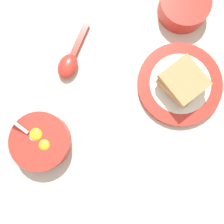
% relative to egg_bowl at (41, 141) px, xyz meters
% --- Properties ---
extents(ground_plane, '(3.00, 3.00, 0.00)m').
position_rel_egg_bowl_xyz_m(ground_plane, '(0.21, 0.18, -0.03)').
color(ground_plane, beige).
extents(egg_bowl, '(0.14, 0.14, 0.08)m').
position_rel_egg_bowl_xyz_m(egg_bowl, '(0.00, 0.00, 0.00)').
color(egg_bowl, red).
rests_on(egg_bowl, ground_plane).
extents(toast_plate, '(0.21, 0.21, 0.02)m').
position_rel_egg_bowl_xyz_m(toast_plate, '(0.33, 0.14, -0.02)').
color(toast_plate, red).
rests_on(toast_plate, ground_plane).
extents(toast_sandwich, '(0.13, 0.13, 0.06)m').
position_rel_egg_bowl_xyz_m(toast_sandwich, '(0.33, 0.14, 0.02)').
color(toast_sandwich, tan).
rests_on(toast_sandwich, toast_plate).
extents(soup_spoon, '(0.08, 0.15, 0.03)m').
position_rel_egg_bowl_xyz_m(soup_spoon, '(0.06, 0.20, -0.01)').
color(soup_spoon, red).
rests_on(soup_spoon, ground_plane).
extents(congee_bowl, '(0.12, 0.12, 0.05)m').
position_rel_egg_bowl_xyz_m(congee_bowl, '(0.34, 0.33, 0.00)').
color(congee_bowl, red).
rests_on(congee_bowl, ground_plane).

